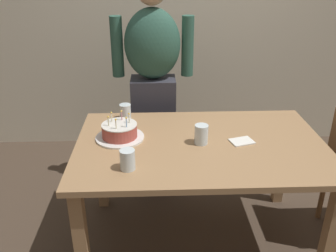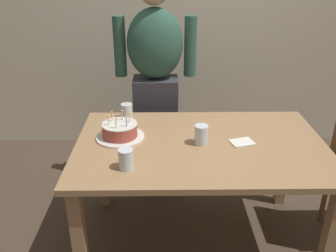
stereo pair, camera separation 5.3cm
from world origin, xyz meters
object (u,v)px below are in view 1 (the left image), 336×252
(birthday_cake, at_px, (120,132))
(water_glass_side, at_px, (125,112))
(water_glass_far, at_px, (128,160))
(person_man_bearded, at_px, (153,84))
(water_glass_near, at_px, (201,134))
(napkin_stack, at_px, (242,142))

(birthday_cake, distance_m, water_glass_side, 0.30)
(birthday_cake, height_order, water_glass_far, birthday_cake)
(water_glass_far, xyz_separation_m, person_man_bearded, (0.14, 1.00, 0.08))
(water_glass_near, relative_size, water_glass_far, 1.07)
(water_glass_far, bearing_deg, water_glass_side, 94.82)
(birthday_cake, height_order, napkin_stack, birthday_cake)
(water_glass_near, xyz_separation_m, napkin_stack, (0.25, 0.01, -0.06))
(water_glass_side, bearing_deg, person_man_bearded, 60.87)
(water_glass_side, xyz_separation_m, napkin_stack, (0.72, -0.38, -0.05))
(water_glass_far, relative_size, person_man_bearded, 0.07)
(water_glass_far, height_order, napkin_stack, water_glass_far)
(water_glass_near, bearing_deg, water_glass_side, 141.20)
(birthday_cake, relative_size, water_glass_side, 2.82)
(birthday_cake, bearing_deg, water_glass_side, 86.99)
(water_glass_near, bearing_deg, birthday_cake, 170.03)
(water_glass_near, distance_m, napkin_stack, 0.26)
(birthday_cake, relative_size, water_glass_near, 2.50)
(water_glass_far, bearing_deg, napkin_stack, 22.56)
(birthday_cake, xyz_separation_m, water_glass_side, (0.02, 0.30, 0.01))
(water_glass_near, bearing_deg, water_glass_far, -146.98)
(water_glass_far, bearing_deg, birthday_cake, 101.15)
(water_glass_side, xyz_separation_m, person_man_bearded, (0.19, 0.35, 0.08))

